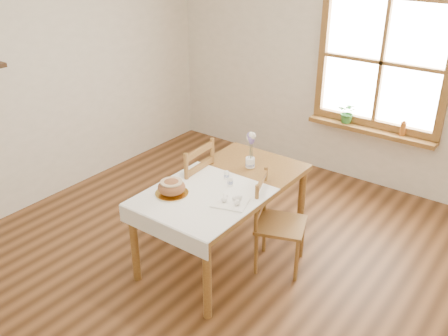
# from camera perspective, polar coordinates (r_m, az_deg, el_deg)

# --- Properties ---
(ground) EXTENTS (5.00, 5.00, 0.00)m
(ground) POSITION_cam_1_polar(r_m,az_deg,el_deg) (4.56, -2.29, -11.55)
(ground) COLOR brown
(ground) RESTS_ON ground
(room_walls) EXTENTS (4.60, 5.10, 2.65)m
(room_walls) POSITION_cam_1_polar(r_m,az_deg,el_deg) (3.76, -2.76, 9.43)
(room_walls) COLOR white
(room_walls) RESTS_ON ground
(window) EXTENTS (1.46, 0.08, 1.46)m
(window) POSITION_cam_1_polar(r_m,az_deg,el_deg) (5.71, 17.63, 11.44)
(window) COLOR olive
(window) RESTS_ON ground
(window_sill) EXTENTS (1.46, 0.20, 0.05)m
(window_sill) POSITION_cam_1_polar(r_m,az_deg,el_deg) (5.87, 16.40, 4.16)
(window_sill) COLOR olive
(window_sill) RESTS_ON ground
(dining_table) EXTENTS (0.90, 1.60, 0.75)m
(dining_table) POSITION_cam_1_polar(r_m,az_deg,el_deg) (4.39, 0.00, -2.75)
(dining_table) COLOR olive
(dining_table) RESTS_ON ground
(table_linen) EXTENTS (0.91, 0.99, 0.01)m
(table_linen) POSITION_cam_1_polar(r_m,az_deg,el_deg) (4.14, -2.52, -3.30)
(table_linen) COLOR white
(table_linen) RESTS_ON dining_table
(chair_left) EXTENTS (0.52, 0.50, 1.01)m
(chair_left) POSITION_cam_1_polar(r_m,az_deg,el_deg) (4.80, -4.77, -2.37)
(chair_left) COLOR olive
(chair_left) RESTS_ON ground
(chair_right) EXTENTS (0.55, 0.54, 0.88)m
(chair_right) POSITION_cam_1_polar(r_m,az_deg,el_deg) (4.40, 6.53, -6.31)
(chair_right) COLOR olive
(chair_right) RESTS_ON ground
(bread_plate) EXTENTS (0.30, 0.30, 0.01)m
(bread_plate) POSITION_cam_1_polar(r_m,az_deg,el_deg) (4.18, -5.97, -2.91)
(bread_plate) COLOR white
(bread_plate) RESTS_ON table_linen
(bread_loaf) EXTENTS (0.23, 0.23, 0.13)m
(bread_loaf) POSITION_cam_1_polar(r_m,az_deg,el_deg) (4.15, -6.02, -2.05)
(bread_loaf) COLOR brown
(bread_loaf) RESTS_ON bread_plate
(egg_napkin) EXTENTS (0.33, 0.31, 0.01)m
(egg_napkin) POSITION_cam_1_polar(r_m,az_deg,el_deg) (4.03, 0.73, -3.97)
(egg_napkin) COLOR white
(egg_napkin) RESTS_ON table_linen
(eggs) EXTENTS (0.26, 0.25, 0.05)m
(eggs) POSITION_cam_1_polar(r_m,az_deg,el_deg) (4.01, 0.73, -3.61)
(eggs) COLOR white
(eggs) RESTS_ON egg_napkin
(salt_shaker) EXTENTS (0.06, 0.06, 0.08)m
(salt_shaker) POSITION_cam_1_polar(r_m,az_deg,el_deg) (4.38, 0.30, -0.78)
(salt_shaker) COLOR white
(salt_shaker) RESTS_ON table_linen
(pepper_shaker) EXTENTS (0.06, 0.06, 0.09)m
(pepper_shaker) POSITION_cam_1_polar(r_m,az_deg,el_deg) (4.27, 0.72, -1.52)
(pepper_shaker) COLOR white
(pepper_shaker) RESTS_ON table_linen
(flower_vase) EXTENTS (0.09, 0.09, 0.09)m
(flower_vase) POSITION_cam_1_polar(r_m,az_deg,el_deg) (4.61, 3.00, 0.54)
(flower_vase) COLOR white
(flower_vase) RESTS_ON dining_table
(lavender_bouquet) EXTENTS (0.15, 0.15, 0.28)m
(lavender_bouquet) POSITION_cam_1_polar(r_m,az_deg,el_deg) (4.53, 3.06, 2.69)
(lavender_bouquet) COLOR #6C5495
(lavender_bouquet) RESTS_ON flower_vase
(potted_plant) EXTENTS (0.24, 0.26, 0.19)m
(potted_plant) POSITION_cam_1_polar(r_m,az_deg,el_deg) (5.93, 13.98, 5.91)
(potted_plant) COLOR #367C31
(potted_plant) RESTS_ON window_sill
(amber_bottle) EXTENTS (0.07, 0.07, 0.17)m
(amber_bottle) POSITION_cam_1_polar(r_m,az_deg,el_deg) (5.74, 19.79, 4.32)
(amber_bottle) COLOR #A5591E
(amber_bottle) RESTS_ON window_sill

